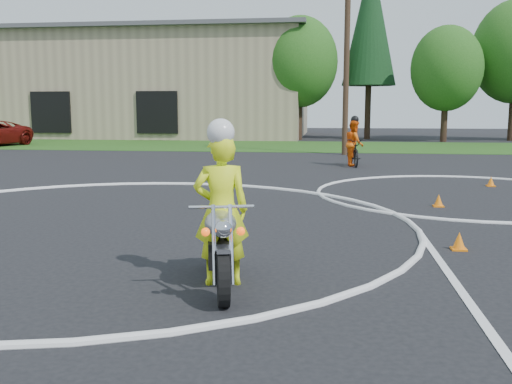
# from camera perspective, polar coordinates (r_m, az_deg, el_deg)

# --- Properties ---
(ground) EXTENTS (120.00, 120.00, 0.00)m
(ground) POSITION_cam_1_polar(r_m,az_deg,el_deg) (9.16, -21.16, -6.73)
(ground) COLOR black
(ground) RESTS_ON ground
(grass_strip) EXTENTS (120.00, 10.00, 0.02)m
(grass_strip) POSITION_cam_1_polar(r_m,az_deg,el_deg) (35.08, 0.40, 4.64)
(grass_strip) COLOR #1E4714
(grass_strip) RESTS_ON ground
(course_markings) EXTENTS (19.05, 19.05, 0.12)m
(course_markings) POSITION_cam_1_polar(r_m,az_deg,el_deg) (12.49, -2.59, -2.19)
(course_markings) COLOR silver
(course_markings) RESTS_ON ground
(primary_motorcycle) EXTENTS (0.83, 2.19, 1.17)m
(primary_motorcycle) POSITION_cam_1_polar(r_m,az_deg,el_deg) (7.37, -3.57, -5.22)
(primary_motorcycle) COLOR black
(primary_motorcycle) RESTS_ON ground
(rider_primary_grp) EXTENTS (0.81, 0.63, 2.17)m
(rider_primary_grp) POSITION_cam_1_polar(r_m,az_deg,el_deg) (7.40, -3.50, -1.36)
(rider_primary_grp) COLOR #E8FF1A
(rider_primary_grp) RESTS_ON ground
(rider_second_grp) EXTENTS (0.96, 2.16, 2.01)m
(rider_second_grp) POSITION_cam_1_polar(r_m,az_deg,el_deg) (23.19, 9.78, 4.33)
(rider_second_grp) COLOR black
(rider_second_grp) RESTS_ON ground
(traffic_cones) EXTENTS (21.29, 14.89, 0.30)m
(traffic_cones) POSITION_cam_1_polar(r_m,az_deg,el_deg) (10.96, 13.48, -3.24)
(traffic_cones) COLOR orange
(traffic_cones) RESTS_ON ground
(warehouse) EXTENTS (41.00, 17.00, 8.30)m
(warehouse) POSITION_cam_1_polar(r_m,az_deg,el_deg) (52.72, -17.84, 10.01)
(warehouse) COLOR tan
(warehouse) RESTS_ON ground
(treeline) EXTENTS (38.20, 8.10, 14.52)m
(treeline) POSITION_cam_1_polar(r_m,az_deg,el_deg) (43.83, 21.90, 13.45)
(treeline) COLOR #382619
(treeline) RESTS_ON ground
(utility_poles) EXTENTS (41.60, 1.12, 10.00)m
(utility_poles) POSITION_cam_1_polar(r_m,az_deg,el_deg) (28.89, 9.07, 14.04)
(utility_poles) COLOR #473321
(utility_poles) RESTS_ON ground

